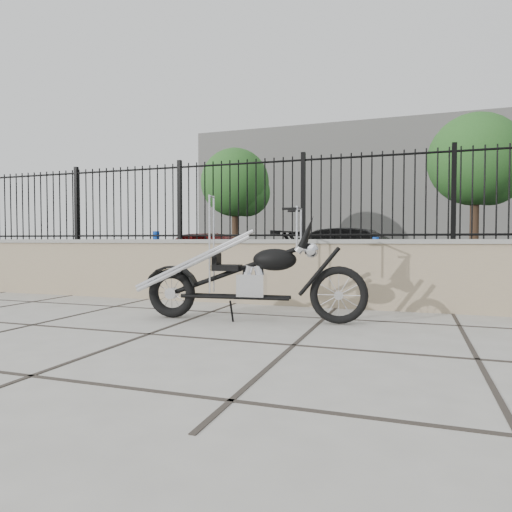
{
  "coord_description": "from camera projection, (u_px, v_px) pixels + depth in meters",
  "views": [
    {
      "loc": [
        2.5,
        -3.96,
        0.95
      ],
      "look_at": [
        0.68,
        1.35,
        0.75
      ],
      "focal_mm": 32.0,
      "sensor_mm": 36.0,
      "label": 1
    }
  ],
  "objects": [
    {
      "name": "ground_plane",
      "position": [
        149.0,
        334.0,
        4.59
      ],
      "size": [
        90.0,
        90.0,
        0.0
      ],
      "primitive_type": "plane",
      "color": "#99968E",
      "rests_on": "ground"
    },
    {
      "name": "parking_lot",
      "position": [
        339.0,
        266.0,
        16.4
      ],
      "size": [
        30.0,
        30.0,
        0.0
      ],
      "primitive_type": "plane",
      "color": "black",
      "rests_on": "ground"
    },
    {
      "name": "retaining_wall",
      "position": [
        239.0,
        271.0,
        6.93
      ],
      "size": [
        14.0,
        0.36,
        0.96
      ],
      "primitive_type": "cube",
      "color": "gray",
      "rests_on": "ground_plane"
    },
    {
      "name": "iron_fence",
      "position": [
        239.0,
        200.0,
        6.9
      ],
      "size": [
        14.0,
        0.08,
        1.2
      ],
      "primitive_type": "cube",
      "color": "black",
      "rests_on": "retaining_wall"
    },
    {
      "name": "background_building",
      "position": [
        373.0,
        193.0,
        29.49
      ],
      "size": [
        22.0,
        6.0,
        8.0
      ],
      "primitive_type": "cube",
      "color": "beige",
      "rests_on": "ground_plane"
    },
    {
      "name": "chopper_motorcycle",
      "position": [
        248.0,
        257.0,
        5.33
      ],
      "size": [
        2.54,
        0.71,
        1.5
      ],
      "primitive_type": null,
      "rotation": [
        0.0,
        0.0,
        0.11
      ],
      "color": "black",
      "rests_on": "ground_plane"
    },
    {
      "name": "car_red",
      "position": [
        213.0,
        252.0,
        12.48
      ],
      "size": [
        3.88,
        2.6,
        1.23
      ],
      "primitive_type": "imported",
      "rotation": [
        0.0,
        0.0,
        1.22
      ],
      "color": "#4B0B0A",
      "rests_on": "parking_lot"
    },
    {
      "name": "car_black",
      "position": [
        362.0,
        253.0,
        11.12
      ],
      "size": [
        4.49,
        2.29,
        1.25
      ],
      "primitive_type": "imported",
      "rotation": [
        0.0,
        0.0,
        1.44
      ],
      "color": "black",
      "rests_on": "parking_lot"
    },
    {
      "name": "bollard_a",
      "position": [
        156.0,
        258.0,
        9.52
      ],
      "size": [
        0.16,
        0.16,
        1.13
      ],
      "primitive_type": "cylinder",
      "rotation": [
        0.0,
        0.0,
        -0.24
      ],
      "color": "blue",
      "rests_on": "ground_plane"
    },
    {
      "name": "bollard_b",
      "position": [
        375.0,
        264.0,
        8.43
      ],
      "size": [
        0.12,
        0.12,
        1.01
      ],
      "primitive_type": "cylinder",
      "rotation": [
        0.0,
        0.0,
        0.01
      ],
      "color": "#0C64B5",
      "rests_on": "ground_plane"
    },
    {
      "name": "tree_left",
      "position": [
        235.0,
        179.0,
        21.68
      ],
      "size": [
        3.25,
        3.25,
        5.48
      ],
      "rotation": [
        0.0,
        0.0,
        -0.42
      ],
      "color": "#382619",
      "rests_on": "ground_plane"
    },
    {
      "name": "tree_right",
      "position": [
        475.0,
        155.0,
        18.16
      ],
      "size": [
        3.66,
        3.66,
        6.18
      ],
      "rotation": [
        0.0,
        0.0,
        -0.32
      ],
      "color": "#382619",
      "rests_on": "ground_plane"
    }
  ]
}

